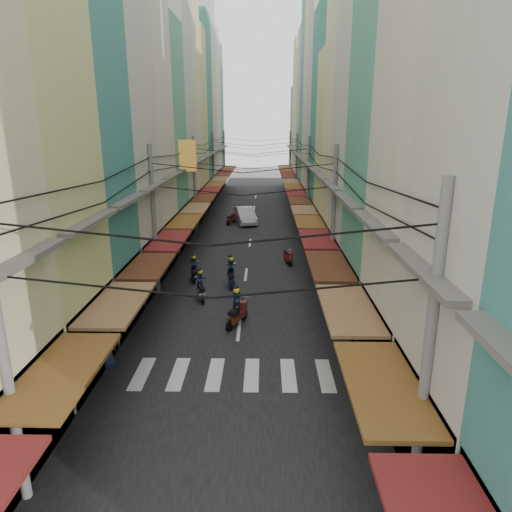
# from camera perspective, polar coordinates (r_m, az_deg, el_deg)

# --- Properties ---
(ground) EXTENTS (160.00, 160.00, 0.00)m
(ground) POSITION_cam_1_polar(r_m,az_deg,el_deg) (23.33, -1.86, -7.05)
(ground) COLOR slate
(ground) RESTS_ON ground
(road) EXTENTS (10.00, 80.00, 0.02)m
(road) POSITION_cam_1_polar(r_m,az_deg,el_deg) (42.43, -0.51, 3.68)
(road) COLOR black
(road) RESTS_ON ground
(sidewalk_left) EXTENTS (3.00, 80.00, 0.06)m
(sidewalk_left) POSITION_cam_1_polar(r_m,az_deg,el_deg) (43.09, -9.20, 3.69)
(sidewalk_left) COLOR gray
(sidewalk_left) RESTS_ON ground
(sidewalk_right) EXTENTS (3.00, 80.00, 0.06)m
(sidewalk_right) POSITION_cam_1_polar(r_m,az_deg,el_deg) (42.74, 8.25, 3.63)
(sidewalk_right) COLOR gray
(sidewalk_right) RESTS_ON ground
(crosswalk) EXTENTS (7.55, 2.40, 0.01)m
(crosswalk) POSITION_cam_1_polar(r_m,az_deg,el_deg) (17.97, -2.85, -14.55)
(crosswalk) COLOR silver
(crosswalk) RESTS_ON ground
(building_row_left) EXTENTS (7.80, 67.67, 23.70)m
(building_row_left) POSITION_cam_1_polar(r_m,az_deg,el_deg) (39.04, -12.91, 16.65)
(building_row_left) COLOR beige
(building_row_left) RESTS_ON ground
(building_row_right) EXTENTS (7.80, 68.98, 22.59)m
(building_row_right) POSITION_cam_1_polar(r_m,az_deg,el_deg) (38.45, 11.68, 16.19)
(building_row_right) COLOR #397E76
(building_row_right) RESTS_ON ground
(utility_poles) EXTENTS (10.20, 66.13, 8.20)m
(utility_poles) POSITION_cam_1_polar(r_m,az_deg,el_deg) (36.53, -0.75, 12.09)
(utility_poles) COLOR slate
(utility_poles) RESTS_ON ground
(white_car) EXTENTS (5.68, 3.16, 1.89)m
(white_car) POSITION_cam_1_polar(r_m,az_deg,el_deg) (44.02, -1.34, 4.12)
(white_car) COLOR silver
(white_car) RESTS_ON ground
(bicycle) EXTENTS (1.67, 0.88, 1.09)m
(bicycle) POSITION_cam_1_polar(r_m,az_deg,el_deg) (24.96, 14.06, -5.95)
(bicycle) COLOR black
(bicycle) RESTS_ON ground
(moving_scooters) EXTENTS (6.26, 28.15, 1.97)m
(moving_scooters) POSITION_cam_1_polar(r_m,az_deg,el_deg) (29.00, -3.14, -1.20)
(moving_scooters) COLOR black
(moving_scooters) RESTS_ON ground
(parked_scooters) EXTENTS (12.70, 15.11, 1.01)m
(parked_scooters) POSITION_cam_1_polar(r_m,az_deg,el_deg) (19.13, 10.52, -11.24)
(parked_scooters) COLOR black
(parked_scooters) RESTS_ON ground
(pedestrians) EXTENTS (13.54, 21.86, 2.21)m
(pedestrians) POSITION_cam_1_polar(r_m,az_deg,el_deg) (25.05, -12.16, -3.19)
(pedestrians) COLOR #28202A
(pedestrians) RESTS_ON ground
(market_umbrella) EXTENTS (2.56, 2.56, 2.70)m
(market_umbrella) POSITION_cam_1_polar(r_m,az_deg,el_deg) (21.33, 17.51, -3.24)
(market_umbrella) COLOR #B2B2B7
(market_umbrella) RESTS_ON ground
(traffic_sign) EXTENTS (0.10, 0.63, 2.89)m
(traffic_sign) POSITION_cam_1_polar(r_m,az_deg,el_deg) (19.44, 14.06, -5.75)
(traffic_sign) COLOR slate
(traffic_sign) RESTS_ON ground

